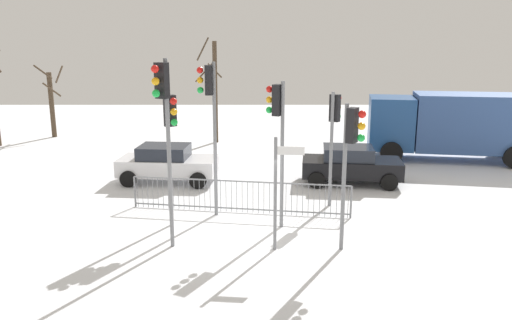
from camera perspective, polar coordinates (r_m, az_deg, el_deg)
ground_plane at (r=14.83m, az=-1.83°, el=-8.55°), size 60.00×60.00×0.00m
traffic_light_foreground_left at (r=15.80m, az=-5.07°, el=6.13°), size 0.57×0.34×4.87m
traffic_light_rear_right at (r=14.81m, az=2.57°, el=4.32°), size 0.53×0.39×4.38m
traffic_light_mid_right at (r=13.28m, az=10.66°, el=1.68°), size 0.51×0.43×3.96m
traffic_light_mid_left at (r=17.11m, az=8.84°, el=4.14°), size 0.44×0.50×3.87m
traffic_light_rear_left at (r=15.03m, az=-9.42°, el=3.42°), size 0.44×0.49×4.07m
traffic_light_foreground_right at (r=13.29m, az=-10.13°, el=5.21°), size 0.41×0.52×5.07m
direction_sign_post at (r=13.40m, az=2.54°, el=-3.14°), size 0.79×0.14×3.09m
pedestrian_guard_railing at (r=16.66m, az=-1.75°, el=-4.03°), size 7.14×1.20×1.07m
car_black_trailing at (r=20.25m, az=10.62°, el=-0.48°), size 3.96×2.27×1.47m
car_white_far at (r=20.43m, az=-9.78°, el=-0.32°), size 3.93×2.20×1.47m
delivery_truck at (r=25.25m, az=20.88°, el=3.85°), size 7.35×3.72×3.10m
bare_tree_centre at (r=27.75m, az=-4.55°, el=7.81°), size 1.48×1.50×5.62m
bare_tree_right at (r=31.52m, az=-21.74°, el=6.05°), size 1.53×1.55×4.14m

